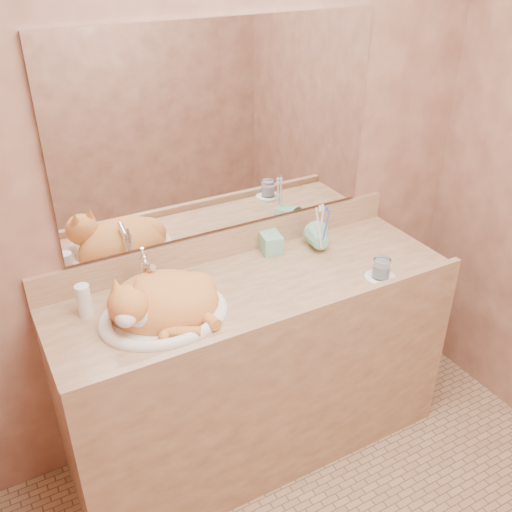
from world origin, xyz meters
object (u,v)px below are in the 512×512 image
sink_basin (163,300)px  soap_dispenser (275,238)px  vanity_counter (256,369)px  cat (160,300)px  toothbrush_cup (321,244)px  water_glass (381,268)px

sink_basin → soap_dispenser: 0.59m
soap_dispenser → sink_basin: bearing=-152.9°
vanity_counter → cat: size_ratio=4.01×
sink_basin → toothbrush_cup: size_ratio=4.09×
sink_basin → soap_dispenser: soap_dispenser is taller
vanity_counter → soap_dispenser: bearing=42.0°
sink_basin → toothbrush_cup: 0.75m
cat → toothbrush_cup: 0.75m
vanity_counter → sink_basin: 0.63m
vanity_counter → toothbrush_cup: bearing=12.4°
vanity_counter → toothbrush_cup: toothbrush_cup is taller
vanity_counter → sink_basin: (-0.39, -0.02, 0.50)m
soap_dispenser → water_glass: bearing=-42.1°
water_glass → soap_dispenser: bearing=128.3°
sink_basin → cat: cat is taller
toothbrush_cup → soap_dispenser: bearing=156.1°
cat → water_glass: cat is taller
toothbrush_cup → water_glass: (0.10, -0.27, -0.00)m
sink_basin → toothbrush_cup: sink_basin is taller
vanity_counter → cat: cat is taller
toothbrush_cup → water_glass: size_ratio=1.40×
soap_dispenser → vanity_counter: bearing=-128.4°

